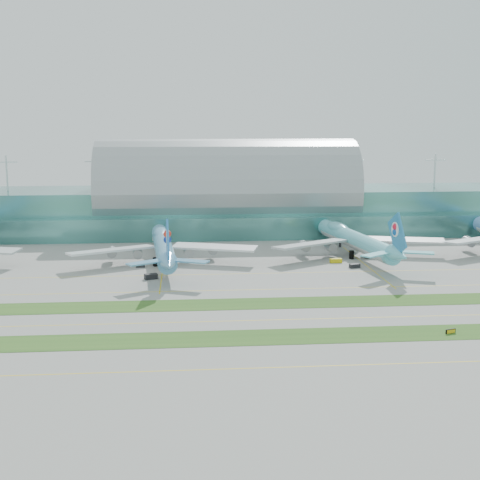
{
  "coord_description": "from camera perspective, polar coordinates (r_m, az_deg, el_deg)",
  "views": [
    {
      "loc": [
        -19.9,
        -181.25,
        51.6
      ],
      "look_at": [
        0.0,
        55.0,
        9.0
      ],
      "focal_mm": 50.0,
      "sensor_mm": 36.0,
      "label": 1
    }
  ],
  "objects": [
    {
      "name": "taxiway_sign_east",
      "position": [
        173.08,
        17.53,
        -7.44
      ],
      "size": [
        2.8,
        1.12,
        1.2
      ],
      "rotation": [
        0.0,
        0.0,
        0.3
      ],
      "color": "black",
      "rests_on": "ground"
    },
    {
      "name": "grass_strip_far",
      "position": [
        191.4,
        1.34,
        -5.44
      ],
      "size": [
        420.0,
        12.0,
        0.08
      ],
      "primitive_type": "cube",
      "color": "#2D591E",
      "rests_on": "ground"
    },
    {
      "name": "gse_c",
      "position": [
        222.05,
        -7.61,
        -3.1
      ],
      "size": [
        4.66,
        3.39,
        1.8
      ],
      "primitive_type": "cube",
      "rotation": [
        0.0,
        0.0,
        0.34
      ],
      "color": "black",
      "rests_on": "ground"
    },
    {
      "name": "gse_e",
      "position": [
        247.86,
        8.18,
        -1.75
      ],
      "size": [
        4.38,
        1.93,
        1.53
      ],
      "primitive_type": "cube",
      "rotation": [
        0.0,
        0.0,
        0.03
      ],
      "color": "#D6C20C",
      "rests_on": "ground"
    },
    {
      "name": "taxiline_a",
      "position": [
        144.27,
        3.5,
        -10.79
      ],
      "size": [
        420.0,
        0.35,
        0.01
      ],
      "primitive_type": "cube",
      "color": "yellow",
      "rests_on": "ground"
    },
    {
      "name": "gse_d",
      "position": [
        240.3,
        -8.49,
        -2.16
      ],
      "size": [
        3.16,
        1.76,
        1.34
      ],
      "primitive_type": "cube",
      "rotation": [
        0.0,
        0.0,
        -0.05
      ],
      "color": "black",
      "rests_on": "ground"
    },
    {
      "name": "gse_f",
      "position": [
        240.4,
        9.75,
        -2.18
      ],
      "size": [
        3.99,
        2.68,
        1.42
      ],
      "primitive_type": "cube",
      "rotation": [
        0.0,
        0.0,
        0.23
      ],
      "color": "black",
      "rests_on": "ground"
    },
    {
      "name": "taxiline_c",
      "position": [
        206.78,
        0.86,
        -4.26
      ],
      "size": [
        420.0,
        0.35,
        0.01
      ],
      "primitive_type": "cube",
      "color": "yellow",
      "rests_on": "ground"
    },
    {
      "name": "airliner_b",
      "position": [
        244.97,
        -6.58,
        -0.46
      ],
      "size": [
        68.58,
        78.06,
        21.47
      ],
      "rotation": [
        0.0,
        0.0,
        0.07
      ],
      "color": "#5C9ECB",
      "rests_on": "ground"
    },
    {
      "name": "ground",
      "position": [
        189.5,
        1.4,
        -5.62
      ],
      "size": [
        700.0,
        700.0,
        0.0
      ],
      "primitive_type": "plane",
      "color": "gray",
      "rests_on": "ground"
    },
    {
      "name": "airliner_c",
      "position": [
        259.91,
        9.79,
        0.09
      ],
      "size": [
        68.95,
        78.95,
        21.77
      ],
      "rotation": [
        0.0,
        0.0,
        0.15
      ],
      "color": "#5EC2D0",
      "rests_on": "ground"
    },
    {
      "name": "terminal",
      "position": [
        312.92,
        -1.13,
        3.32
      ],
      "size": [
        340.0,
        69.1,
        36.0
      ],
      "color": "#3D7A75",
      "rests_on": "ground"
    },
    {
      "name": "taxiline_d",
      "position": [
        228.06,
        0.32,
        -2.89
      ],
      "size": [
        420.0,
        0.35,
        0.01
      ],
      "primitive_type": "cube",
      "color": "yellow",
      "rests_on": "ground"
    },
    {
      "name": "taxiline_b",
      "position": [
        176.16,
        1.9,
        -6.85
      ],
      "size": [
        420.0,
        0.35,
        0.01
      ],
      "primitive_type": "cube",
      "color": "yellow",
      "rests_on": "ground"
    },
    {
      "name": "grass_strip_near",
      "position": [
        162.91,
        2.48,
        -8.27
      ],
      "size": [
        420.0,
        12.0,
        0.08
      ],
      "primitive_type": "cube",
      "color": "#2D591E",
      "rests_on": "ground"
    }
  ]
}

